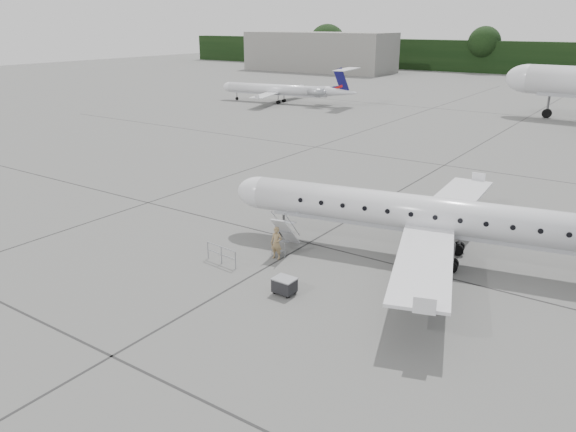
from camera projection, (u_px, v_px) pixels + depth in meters
The scene contains 8 objects.
ground at pixel (363, 290), 28.03m from camera, with size 320.00×320.00×0.00m, color #5D5C5A.
terminal_building at pixel (319, 52), 149.47m from camera, with size 40.00×14.00×10.00m, color slate.
main_regional_jet at pixel (442, 198), 30.48m from camera, with size 28.05×20.19×7.19m, color silver, non-canonical shape.
airstair at pixel (286, 232), 32.51m from camera, with size 0.85×2.30×2.25m, color silver, non-canonical shape.
passenger at pixel (276, 243), 31.44m from camera, with size 0.68×0.45×1.88m, color olive.
safety_railing at pixel (221, 255), 30.92m from camera, with size 2.20×0.08×1.00m, color gray, non-canonical shape.
baggage_cart at pixel (284, 285), 27.49m from camera, with size 1.03×0.84×0.89m, color black, non-canonical shape.
bg_regional_left at pixel (277, 84), 91.55m from camera, with size 22.59×16.26×5.93m, color silver, non-canonical shape.
Camera 1 is at (11.19, -22.96, 12.70)m, focal length 35.00 mm.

